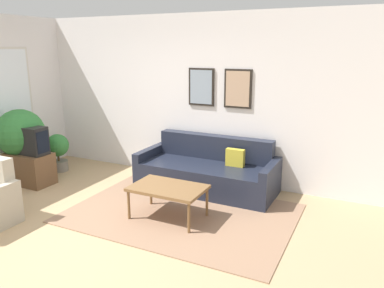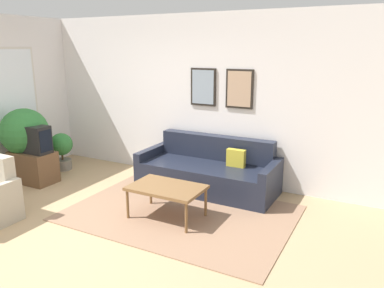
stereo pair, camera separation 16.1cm
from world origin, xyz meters
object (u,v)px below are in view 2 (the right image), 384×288
object	(u,v)px
coffee_table	(167,189)
couch	(209,172)
potted_plant_tall	(25,133)
tv	(31,139)

from	to	relation	value
coffee_table	couch	bearing A→B (deg)	87.98
potted_plant_tall	couch	bearing A→B (deg)	18.44
tv	potted_plant_tall	world-z (taller)	potted_plant_tall
coffee_table	tv	xyz separation A→B (m)	(-2.66, 0.13, 0.34)
couch	coffee_table	size ratio (longest dim) A/B	2.26
potted_plant_tall	coffee_table	bearing A→B (deg)	-4.06
coffee_table	potted_plant_tall	world-z (taller)	potted_plant_tall
couch	coffee_table	distance (m)	1.19
couch	potted_plant_tall	distance (m)	3.12
couch	coffee_table	bearing A→B (deg)	-92.02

